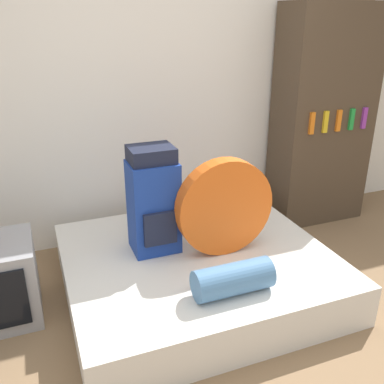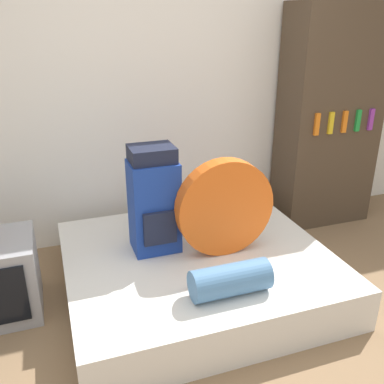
% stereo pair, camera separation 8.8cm
% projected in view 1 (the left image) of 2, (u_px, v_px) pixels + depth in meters
% --- Properties ---
extents(ground_plane, '(16.00, 16.00, 0.00)m').
position_uv_depth(ground_plane, '(251.00, 384.00, 2.22)').
color(ground_plane, '#846647').
extents(wall_back, '(8.00, 0.05, 2.60)m').
position_uv_depth(wall_back, '(145.00, 81.00, 3.33)').
color(wall_back, white).
rests_on(wall_back, ground_plane).
extents(bed, '(1.74, 1.55, 0.29)m').
position_uv_depth(bed, '(197.00, 270.00, 2.95)').
color(bed, silver).
rests_on(bed, ground_plane).
extents(backpack, '(0.31, 0.29, 0.72)m').
position_uv_depth(backpack, '(153.00, 202.00, 2.82)').
color(backpack, navy).
rests_on(backpack, bed).
extents(tent_bag, '(0.66, 0.11, 0.66)m').
position_uv_depth(tent_bag, '(224.00, 207.00, 2.80)').
color(tent_bag, '#E05B19').
rests_on(tent_bag, bed).
extents(sleeping_roll, '(0.46, 0.19, 0.19)m').
position_uv_depth(sleeping_roll, '(233.00, 279.00, 2.44)').
color(sleeping_roll, teal).
rests_on(sleeping_roll, bed).
extents(bookshelf, '(0.83, 0.42, 1.88)m').
position_uv_depth(bookshelf, '(322.00, 118.00, 3.75)').
color(bookshelf, '#473828').
rests_on(bookshelf, ground_plane).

